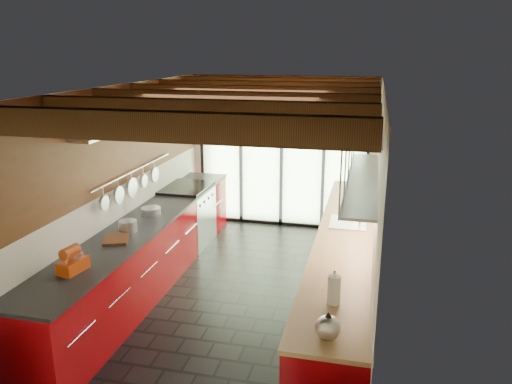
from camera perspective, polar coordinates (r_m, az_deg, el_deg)
ground at (r=6.54m, az=-1.61°, el=-11.50°), size 5.50×5.50×0.00m
room_shell at (r=5.96m, az=-1.73°, el=2.75°), size 5.50×5.50×5.50m
ceiling_beams at (r=6.19m, az=-0.87°, el=10.85°), size 3.14×5.06×4.90m
glass_door at (r=8.54m, az=2.97°, el=6.82°), size 2.95×0.10×2.90m
left_counter at (r=6.76m, az=-12.22°, el=-6.63°), size 0.68×5.00×0.92m
range_stove at (r=8.00m, az=-7.82°, el=-2.73°), size 0.66×0.90×0.97m
right_counter at (r=6.16m, az=10.03°, el=-8.78°), size 0.68×5.00×0.92m
sink_assembly at (r=6.35m, az=10.60°, el=-3.20°), size 0.45×0.52×0.43m
upper_cabinets_right at (r=6.01m, az=12.34°, el=4.43°), size 0.34×3.00×3.00m
left_wall_fixtures at (r=6.61m, az=-13.77°, el=5.32°), size 0.28×2.60×0.96m
stand_mixer at (r=5.23m, az=-20.19°, el=-7.41°), size 0.22×0.32×0.27m
pot_large at (r=6.15m, az=-14.43°, el=-3.79°), size 0.27×0.27×0.14m
pot_small at (r=6.70m, az=-11.92°, el=-2.16°), size 0.31×0.31×0.10m
cutting_board at (r=5.93m, az=-15.69°, el=-5.18°), size 0.38×0.44×0.03m
kettle at (r=3.91m, az=8.22°, el=-14.94°), size 0.22×0.25×0.23m
paper_towel at (r=4.36m, az=8.91°, el=-11.05°), size 0.12×0.12×0.30m
soap_bottle at (r=6.85m, az=10.72°, el=-1.35°), size 0.08×0.08×0.18m
bowl at (r=6.96m, az=10.73°, el=-1.59°), size 0.29×0.29×0.05m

